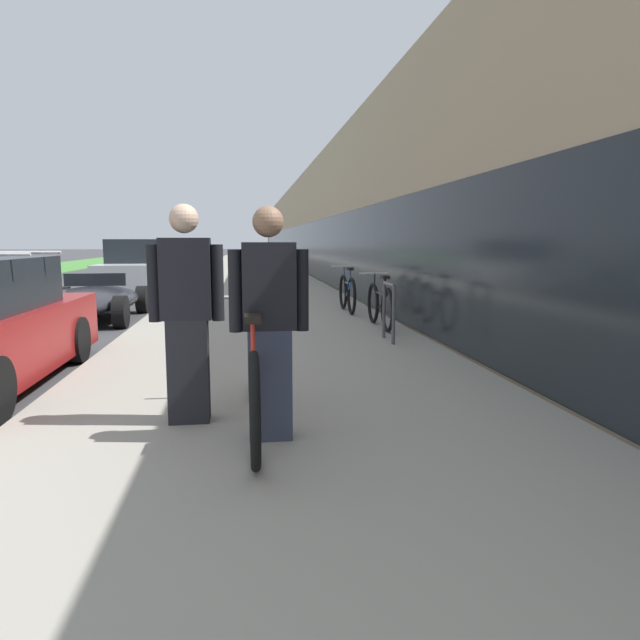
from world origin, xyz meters
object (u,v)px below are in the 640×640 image
at_px(person_rider, 269,324).
at_px(bike_rack_hoop, 389,306).
at_px(tandem_bicycle, 253,375).
at_px(parked_sedan_far, 140,270).
at_px(cruiser_bike_nearest, 380,305).
at_px(cruiser_bike_middle, 347,293).
at_px(vintage_roadster_curbside, 90,301).
at_px(person_bystander, 187,314).

bearing_deg(person_rider, bike_rack_hoop, 64.13).
xyz_separation_m(tandem_bicycle, parked_sedan_far, (-3.09, 12.88, 0.19)).
distance_m(cruiser_bike_nearest, cruiser_bike_middle, 2.17).
distance_m(person_rider, cruiser_bike_middle, 7.59).
xyz_separation_m(person_rider, parked_sedan_far, (-3.21, 13.19, -0.25)).
bearing_deg(person_rider, vintage_roadster_curbside, 112.81).
bearing_deg(tandem_bicycle, cruiser_bike_middle, 73.96).
bearing_deg(parked_sedan_far, person_rider, -76.31).
bearing_deg(cruiser_bike_middle, vintage_roadster_curbside, 176.22).
relative_size(person_rider, cruiser_bike_middle, 1.00).
bearing_deg(cruiser_bike_nearest, vintage_roadster_curbside, 154.64).
height_order(person_bystander, cruiser_bike_middle, person_bystander).
height_order(tandem_bicycle, person_bystander, person_bystander).
distance_m(tandem_bicycle, vintage_roadster_curbside, 7.99).
relative_size(person_rider, bike_rack_hoop, 1.99).
relative_size(person_bystander, bike_rack_hoop, 2.04).
bearing_deg(person_rider, person_bystander, 142.77).
bearing_deg(person_rider, cruiser_bike_nearest, 68.25).
distance_m(person_rider, cruiser_bike_nearest, 5.58).
height_order(person_rider, bike_rack_hoop, person_rider).
xyz_separation_m(tandem_bicycle, cruiser_bike_nearest, (2.18, 4.86, -0.02)).
xyz_separation_m(person_rider, bike_rack_hoop, (1.88, 3.88, -0.33)).
xyz_separation_m(tandem_bicycle, person_bystander, (-0.50, 0.17, 0.46)).
bearing_deg(person_bystander, person_rider, -37.23).
bearing_deg(vintage_roadster_curbside, person_bystander, -70.13).
height_order(person_bystander, parked_sedan_far, person_bystander).
relative_size(bike_rack_hoop, parked_sedan_far, 0.18).
bearing_deg(parked_sedan_far, cruiser_bike_nearest, -56.68).
distance_m(vintage_roadster_curbside, parked_sedan_far, 5.53).
relative_size(bike_rack_hoop, cruiser_bike_nearest, 0.49).
xyz_separation_m(bike_rack_hoop, parked_sedan_far, (-5.09, 9.32, 0.08)).
relative_size(cruiser_bike_middle, parked_sedan_far, 0.36).
bearing_deg(bike_rack_hoop, vintage_roadster_curbside, 143.36).
relative_size(person_rider, vintage_roadster_curbside, 0.43).
bearing_deg(parked_sedan_far, cruiser_bike_middle, -48.89).
xyz_separation_m(vintage_roadster_curbside, parked_sedan_far, (0.01, 5.52, 0.34)).
bearing_deg(vintage_roadster_curbside, cruiser_bike_middle, -3.78).
xyz_separation_m(tandem_bicycle, cruiser_bike_middle, (2.02, 7.03, -0.01)).
distance_m(person_bystander, vintage_roadster_curbside, 7.68).
height_order(person_bystander, bike_rack_hoop, person_bystander).
bearing_deg(person_rider, tandem_bicycle, 111.53).
xyz_separation_m(cruiser_bike_nearest, vintage_roadster_curbside, (-5.29, 2.51, -0.12)).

